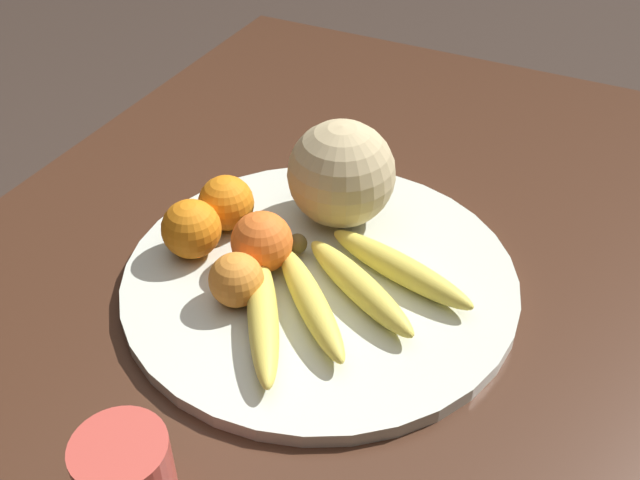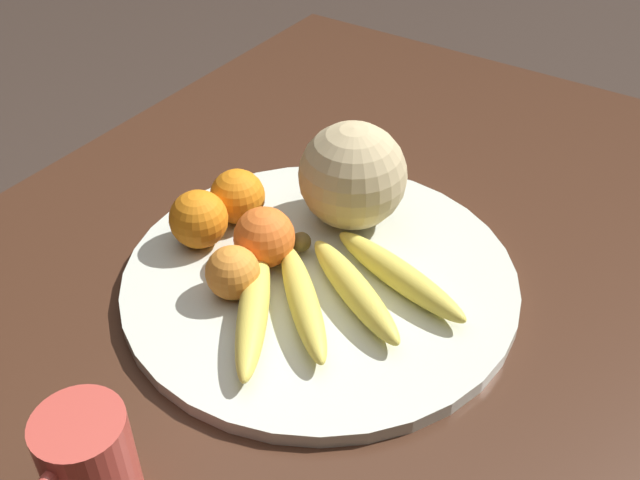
{
  "view_description": "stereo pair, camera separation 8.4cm",
  "coord_description": "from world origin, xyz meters",
  "px_view_note": "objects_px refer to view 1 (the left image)",
  "views": [
    {
      "loc": [
        -0.65,
        -0.27,
        1.35
      ],
      "look_at": [
        -0.06,
        0.02,
        0.83
      ],
      "focal_mm": 42.0,
      "sensor_mm": 36.0,
      "label": 1
    },
    {
      "loc": [
        -0.6,
        -0.34,
        1.35
      ],
      "look_at": [
        -0.06,
        0.02,
        0.83
      ],
      "focal_mm": 42.0,
      "sensor_mm": 36.0,
      "label": 2
    }
  ],
  "objects_px": {
    "melon": "(341,174)",
    "orange_front_left": "(236,280)",
    "kitchen_table": "(353,322)",
    "orange_mid_center": "(226,203)",
    "banana_bunch": "(335,291)",
    "produce_tag": "(264,237)",
    "orange_back_left": "(191,229)",
    "fruit_bowl": "(320,278)",
    "orange_front_right": "(262,242)"
  },
  "relations": [
    {
      "from": "banana_bunch",
      "to": "orange_back_left",
      "type": "height_order",
      "value": "orange_back_left"
    },
    {
      "from": "fruit_bowl",
      "to": "orange_front_right",
      "type": "relative_size",
      "value": 6.37
    },
    {
      "from": "orange_front_right",
      "to": "orange_mid_center",
      "type": "xyz_separation_m",
      "value": [
        0.05,
        0.08,
        -0.0
      ]
    },
    {
      "from": "fruit_bowl",
      "to": "banana_bunch",
      "type": "height_order",
      "value": "banana_bunch"
    },
    {
      "from": "orange_back_left",
      "to": "produce_tag",
      "type": "height_order",
      "value": "orange_back_left"
    },
    {
      "from": "kitchen_table",
      "to": "orange_front_left",
      "type": "height_order",
      "value": "orange_front_left"
    },
    {
      "from": "melon",
      "to": "orange_back_left",
      "type": "distance_m",
      "value": 0.19
    },
    {
      "from": "kitchen_table",
      "to": "produce_tag",
      "type": "relative_size",
      "value": 14.67
    },
    {
      "from": "banana_bunch",
      "to": "produce_tag",
      "type": "bearing_deg",
      "value": -170.74
    },
    {
      "from": "orange_front_left",
      "to": "produce_tag",
      "type": "xyz_separation_m",
      "value": [
        0.11,
        0.03,
        -0.03
      ]
    },
    {
      "from": "banana_bunch",
      "to": "orange_front_right",
      "type": "relative_size",
      "value": 3.78
    },
    {
      "from": "kitchen_table",
      "to": "orange_mid_center",
      "type": "xyz_separation_m",
      "value": [
        -0.03,
        0.16,
        0.16
      ]
    },
    {
      "from": "fruit_bowl",
      "to": "produce_tag",
      "type": "relative_size",
      "value": 5.45
    },
    {
      "from": "fruit_bowl",
      "to": "produce_tag",
      "type": "xyz_separation_m",
      "value": [
        0.03,
        0.09,
        0.01
      ]
    },
    {
      "from": "orange_mid_center",
      "to": "orange_front_left",
      "type": "bearing_deg",
      "value": -143.64
    },
    {
      "from": "orange_front_right",
      "to": "melon",
      "type": "bearing_deg",
      "value": -18.16
    },
    {
      "from": "fruit_bowl",
      "to": "orange_back_left",
      "type": "distance_m",
      "value": 0.16
    },
    {
      "from": "banana_bunch",
      "to": "orange_front_right",
      "type": "bearing_deg",
      "value": -154.29
    },
    {
      "from": "orange_mid_center",
      "to": "orange_back_left",
      "type": "relative_size",
      "value": 0.97
    },
    {
      "from": "banana_bunch",
      "to": "produce_tag",
      "type": "distance_m",
      "value": 0.15
    },
    {
      "from": "fruit_bowl",
      "to": "orange_front_right",
      "type": "height_order",
      "value": "orange_front_right"
    },
    {
      "from": "fruit_bowl",
      "to": "orange_front_right",
      "type": "xyz_separation_m",
      "value": [
        -0.02,
        0.07,
        0.04
      ]
    },
    {
      "from": "orange_mid_center",
      "to": "produce_tag",
      "type": "xyz_separation_m",
      "value": [
        -0.0,
        -0.05,
        -0.03
      ]
    },
    {
      "from": "melon",
      "to": "produce_tag",
      "type": "bearing_deg",
      "value": 140.16
    },
    {
      "from": "produce_tag",
      "to": "orange_front_right",
      "type": "bearing_deg",
      "value": 170.21
    },
    {
      "from": "kitchen_table",
      "to": "produce_tag",
      "type": "bearing_deg",
      "value": 104.62
    },
    {
      "from": "kitchen_table",
      "to": "melon",
      "type": "xyz_separation_m",
      "value": [
        0.05,
        0.04,
        0.19
      ]
    },
    {
      "from": "fruit_bowl",
      "to": "melon",
      "type": "xyz_separation_m",
      "value": [
        0.11,
        0.02,
        0.07
      ]
    },
    {
      "from": "orange_front_right",
      "to": "orange_front_left",
      "type": "bearing_deg",
      "value": -176.05
    },
    {
      "from": "orange_mid_center",
      "to": "melon",
      "type": "bearing_deg",
      "value": -57.1
    },
    {
      "from": "fruit_bowl",
      "to": "orange_front_left",
      "type": "relative_size",
      "value": 7.49
    },
    {
      "from": "banana_bunch",
      "to": "orange_mid_center",
      "type": "xyz_separation_m",
      "value": [
        0.07,
        0.18,
        0.02
      ]
    },
    {
      "from": "kitchen_table",
      "to": "banana_bunch",
      "type": "height_order",
      "value": "banana_bunch"
    },
    {
      "from": "banana_bunch",
      "to": "produce_tag",
      "type": "relative_size",
      "value": 3.24
    },
    {
      "from": "melon",
      "to": "orange_front_left",
      "type": "distance_m",
      "value": 0.2
    },
    {
      "from": "melon",
      "to": "orange_back_left",
      "type": "height_order",
      "value": "melon"
    },
    {
      "from": "orange_front_right",
      "to": "produce_tag",
      "type": "relative_size",
      "value": 0.86
    },
    {
      "from": "fruit_bowl",
      "to": "orange_front_right",
      "type": "bearing_deg",
      "value": 104.55
    },
    {
      "from": "orange_front_left",
      "to": "orange_front_right",
      "type": "height_order",
      "value": "orange_front_right"
    },
    {
      "from": "melon",
      "to": "orange_back_left",
      "type": "bearing_deg",
      "value": 137.78
    },
    {
      "from": "kitchen_table",
      "to": "fruit_bowl",
      "type": "bearing_deg",
      "value": 161.09
    },
    {
      "from": "melon",
      "to": "orange_front_right",
      "type": "relative_size",
      "value": 1.85
    },
    {
      "from": "kitchen_table",
      "to": "fruit_bowl",
      "type": "distance_m",
      "value": 0.13
    },
    {
      "from": "fruit_bowl",
      "to": "banana_bunch",
      "type": "xyz_separation_m",
      "value": [
        -0.04,
        -0.04,
        0.02
      ]
    },
    {
      "from": "orange_front_left",
      "to": "fruit_bowl",
      "type": "bearing_deg",
      "value": -37.18
    },
    {
      "from": "fruit_bowl",
      "to": "orange_mid_center",
      "type": "height_order",
      "value": "orange_mid_center"
    },
    {
      "from": "fruit_bowl",
      "to": "orange_back_left",
      "type": "bearing_deg",
      "value": 101.94
    },
    {
      "from": "banana_bunch",
      "to": "orange_front_left",
      "type": "height_order",
      "value": "orange_front_left"
    },
    {
      "from": "kitchen_table",
      "to": "melon",
      "type": "distance_m",
      "value": 0.2
    },
    {
      "from": "kitchen_table",
      "to": "melon",
      "type": "height_order",
      "value": "melon"
    }
  ]
}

